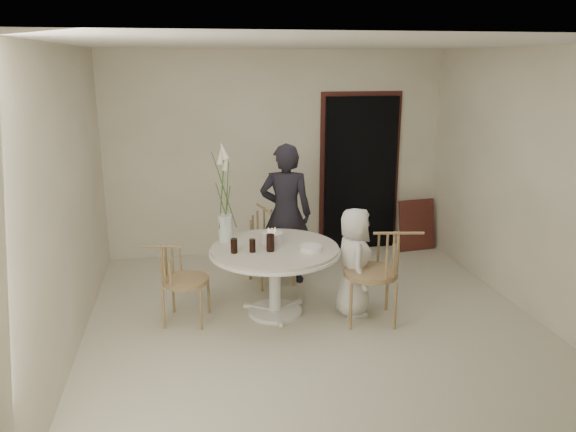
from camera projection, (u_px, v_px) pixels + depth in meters
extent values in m
plane|color=beige|center=(313.00, 321.00, 5.71)|extent=(4.50, 4.50, 0.00)
plane|color=silver|center=(317.00, 44.00, 4.98)|extent=(4.50, 4.50, 0.00)
plane|color=#EEE3C7|center=(277.00, 154.00, 7.48)|extent=(4.50, 0.00, 4.50)
plane|color=#EEE3C7|center=(403.00, 278.00, 3.21)|extent=(4.50, 0.00, 4.50)
plane|color=#EEE3C7|center=(67.00, 202.00, 4.96)|extent=(0.00, 4.50, 4.50)
plane|color=#EEE3C7|center=(529.00, 183.00, 5.73)|extent=(0.00, 4.50, 4.50)
cube|color=black|center=(360.00, 174.00, 7.70)|extent=(1.00, 0.10, 2.10)
cube|color=#52251C|center=(359.00, 169.00, 7.72)|extent=(1.12, 0.03, 2.22)
cylinder|color=white|center=(275.00, 311.00, 5.88)|extent=(0.56, 0.56, 0.04)
cylinder|color=white|center=(275.00, 282.00, 5.79)|extent=(0.12, 0.12, 0.65)
cylinder|color=white|center=(275.00, 251.00, 5.70)|extent=(1.33, 1.33, 0.03)
cylinder|color=beige|center=(275.00, 249.00, 5.69)|extent=(1.30, 1.30, 0.04)
cube|color=#52251C|center=(417.00, 225.00, 7.79)|extent=(0.55, 0.22, 0.70)
cylinder|color=tan|center=(262.00, 273.00, 6.38)|extent=(0.03, 0.03, 0.45)
cylinder|color=tan|center=(294.00, 268.00, 6.53)|extent=(0.03, 0.03, 0.45)
cylinder|color=tan|center=(250.00, 262.00, 6.73)|extent=(0.03, 0.03, 0.45)
cylinder|color=tan|center=(281.00, 257.00, 6.88)|extent=(0.03, 0.03, 0.45)
cylinder|color=tan|center=(271.00, 245.00, 6.56)|extent=(0.50, 0.50, 0.05)
cylinder|color=tan|center=(346.00, 289.00, 5.88)|extent=(0.03, 0.03, 0.49)
cylinder|color=tan|center=(351.00, 306.00, 5.46)|extent=(0.03, 0.03, 0.49)
cylinder|color=tan|center=(387.00, 289.00, 5.88)|extent=(0.03, 0.03, 0.49)
cylinder|color=tan|center=(395.00, 306.00, 5.47)|extent=(0.03, 0.03, 0.49)
cylinder|color=tan|center=(371.00, 273.00, 5.60)|extent=(0.54, 0.54, 0.05)
cylinder|color=tan|center=(201.00, 310.00, 5.47)|extent=(0.03, 0.03, 0.42)
cylinder|color=tan|center=(208.00, 294.00, 5.83)|extent=(0.03, 0.03, 0.42)
cylinder|color=tan|center=(164.00, 309.00, 5.49)|extent=(0.03, 0.03, 0.42)
cylinder|color=tan|center=(173.00, 294.00, 5.85)|extent=(0.03, 0.03, 0.42)
cylinder|color=tan|center=(186.00, 280.00, 5.60)|extent=(0.47, 0.47, 0.05)
imported|color=black|center=(286.00, 214.00, 6.55)|extent=(0.68, 0.53, 1.66)
imported|color=white|center=(354.00, 262.00, 5.73)|extent=(0.42, 0.59, 1.14)
cylinder|color=silver|center=(272.00, 238.00, 5.81)|extent=(0.23, 0.23, 0.11)
cylinder|color=#FDEBA0|center=(272.00, 230.00, 5.79)|extent=(0.01, 0.01, 0.05)
cylinder|color=#FDEBA0|center=(275.00, 229.00, 5.82)|extent=(0.01, 0.01, 0.05)
cylinder|color=#FDEBA0|center=(268.00, 230.00, 5.80)|extent=(0.01, 0.01, 0.05)
cylinder|color=#FDEBA0|center=(274.00, 231.00, 5.76)|extent=(0.01, 0.01, 0.05)
cylinder|color=#FDEBA0|center=(270.00, 231.00, 5.76)|extent=(0.01, 0.01, 0.05)
cylinder|color=black|center=(252.00, 246.00, 5.52)|extent=(0.06, 0.06, 0.13)
cylinder|color=black|center=(270.00, 243.00, 5.55)|extent=(0.08, 0.08, 0.17)
cylinder|color=black|center=(234.00, 246.00, 5.49)|extent=(0.09, 0.09, 0.15)
cylinder|color=black|center=(270.00, 241.00, 5.65)|extent=(0.07, 0.07, 0.13)
cylinder|color=white|center=(311.00, 248.00, 5.57)|extent=(0.26, 0.26, 0.06)
cylinder|color=silver|center=(225.00, 228.00, 5.83)|extent=(0.15, 0.15, 0.28)
cylinder|color=#3B622A|center=(227.00, 195.00, 5.75)|extent=(0.01, 0.01, 0.70)
cone|color=white|center=(226.00, 161.00, 5.66)|extent=(0.07, 0.07, 0.18)
cylinder|color=#3B622A|center=(222.00, 192.00, 5.74)|extent=(0.01, 0.01, 0.76)
cone|color=white|center=(221.00, 156.00, 5.64)|extent=(0.07, 0.07, 0.18)
cylinder|color=#3B622A|center=(224.00, 191.00, 5.69)|extent=(0.01, 0.01, 0.82)
cone|color=white|center=(223.00, 150.00, 5.58)|extent=(0.07, 0.07, 0.18)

